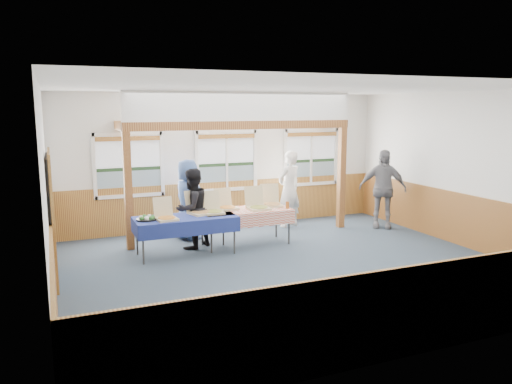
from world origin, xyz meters
The scene contains 31 objects.
floor centered at (0.00, 0.00, 0.00)m, with size 8.00×8.00×0.00m, color #2B3847.
ceiling centered at (0.00, 0.00, 3.20)m, with size 8.00×8.00×0.00m, color white.
wall_back centered at (0.00, 3.50, 1.60)m, with size 8.00×8.00×0.00m, color silver.
wall_front centered at (0.00, -3.50, 1.60)m, with size 8.00×8.00×0.00m, color silver.
wall_left centered at (-4.00, 0.00, 1.60)m, with size 8.00×8.00×0.00m, color silver.
wall_right centered at (4.00, 0.00, 1.60)m, with size 8.00×8.00×0.00m, color silver.
wainscot_back centered at (0.00, 3.48, 0.55)m, with size 7.98×0.05×1.10m, color brown.
wainscot_front centered at (0.00, -3.48, 0.55)m, with size 7.98×0.05×1.10m, color brown.
wainscot_left centered at (-3.98, 0.00, 0.55)m, with size 0.05×6.98×1.10m, color brown.
wainscot_right centered at (3.98, 0.00, 0.55)m, with size 0.05×6.98×1.10m, color brown.
cased_opening centered at (-3.96, 0.90, 1.05)m, with size 0.06×1.30×2.10m, color #323232.
window_left centered at (-2.30, 3.46, 1.68)m, with size 1.56×0.10×1.46m.
window_mid centered at (0.00, 3.46, 1.68)m, with size 1.56×0.10×1.46m.
window_right centered at (2.30, 3.46, 1.68)m, with size 1.56×0.10×1.46m.
post_left centered at (-2.50, 2.30, 1.20)m, with size 0.15×0.15×2.40m, color #602F15.
post_right centered at (2.50, 2.30, 1.20)m, with size 0.15×0.15×2.40m, color #602F15.
cross_beam centered at (0.00, 2.30, 2.49)m, with size 5.15×0.18×0.18m, color #602F15.
table_left centered at (-1.54, 1.51, 0.70)m, with size 2.03×1.03×0.76m.
table_right centered at (-0.19, 1.71, 0.70)m, with size 1.97×1.02×0.76m.
pizza_box_a centered at (-1.94, 1.40, 0.82)m, with size 0.42×0.49×0.41m.
pizza_box_b centered at (-1.20, 1.67, 0.82)m, with size 0.54×0.60×0.45m.
pizza_box_c centered at (-0.94, 1.61, 0.82)m, with size 0.40×0.49×0.43m.
pizza_box_d centered at (-0.55, 1.90, 0.82)m, with size 0.43×0.51×0.42m.
pizza_box_e centered at (0.06, 1.64, 0.83)m, with size 0.43×0.52×0.46m.
pizza_box_f centered at (0.46, 1.85, 0.83)m, with size 0.51×0.58×0.45m.
veggie_tray centered at (-2.29, 1.51, 0.79)m, with size 0.40×0.40×0.09m.
drink_glass centered at (0.66, 1.46, 0.83)m, with size 0.07×0.07×0.15m, color #9D501A.
woman_white centered at (1.38, 2.84, 0.92)m, with size 0.67×0.44×1.85m, color silver.
woman_black centered at (-1.29, 1.91, 0.82)m, with size 0.80×0.62×1.65m, color black.
man_blue centered at (-1.18, 2.65, 0.88)m, with size 0.86×0.56×1.76m, color #355085.
person_grey centered at (3.39, 1.89, 0.94)m, with size 1.11×0.46×1.89m, color gray.
Camera 1 is at (-3.92, -7.82, 2.88)m, focal length 35.00 mm.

